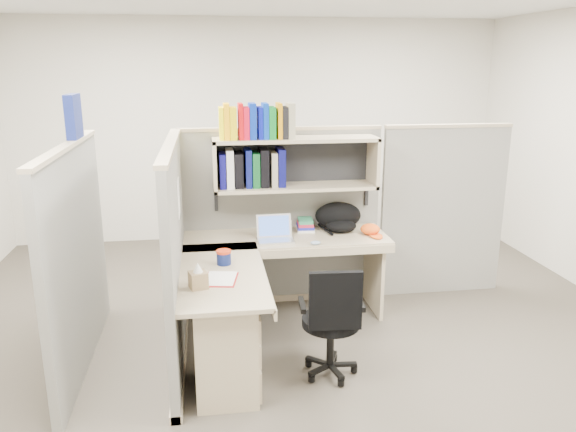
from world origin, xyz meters
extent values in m
plane|color=#343028|center=(0.00, 0.00, 0.00)|extent=(6.00, 6.00, 0.00)
plane|color=beige|center=(0.00, 3.00, 1.35)|extent=(6.00, 0.00, 6.00)
cube|color=#64645F|center=(0.00, 0.90, 0.80)|extent=(1.80, 0.06, 1.60)
cube|color=tan|center=(0.00, 0.90, 1.61)|extent=(1.80, 0.08, 0.03)
cube|color=#64645F|center=(-0.90, 0.00, 0.80)|extent=(0.06, 1.80, 1.60)
cube|color=tan|center=(-0.90, 0.00, 1.61)|extent=(0.08, 1.80, 0.03)
cube|color=#64645F|center=(-1.60, 0.00, 0.80)|extent=(0.06, 1.80, 1.60)
cube|color=#64645F|center=(1.55, 0.90, 0.80)|extent=(1.20, 0.06, 1.60)
cube|color=navy|center=(-1.60, 0.35, 1.79)|extent=(0.07, 0.27, 0.32)
cube|color=white|center=(-0.87, 0.15, 1.20)|extent=(0.00, 0.21, 0.28)
cube|color=tan|center=(0.10, 0.70, 1.55)|extent=(1.40, 0.34, 0.03)
cube|color=tan|center=(0.10, 0.70, 1.14)|extent=(1.40, 0.34, 0.03)
cube|color=tan|center=(-0.58, 0.70, 1.34)|extent=(0.03, 0.34, 0.44)
cube|color=tan|center=(0.78, 0.70, 1.34)|extent=(0.03, 0.34, 0.44)
cube|color=black|center=(0.10, 0.86, 1.34)|extent=(1.38, 0.01, 0.41)
cube|color=#FFEB05|center=(-0.52, 0.68, 1.69)|extent=(0.03, 0.20, 0.26)
cube|color=#FFAF05|center=(-0.48, 0.68, 1.71)|extent=(0.05, 0.20, 0.29)
cube|color=#E1C304|center=(-0.42, 0.68, 1.69)|extent=(0.06, 0.20, 0.26)
cube|color=#B9070C|center=(-0.36, 0.68, 1.71)|extent=(0.04, 0.20, 0.29)
cube|color=red|center=(-0.32, 0.68, 1.69)|extent=(0.05, 0.20, 0.26)
cube|color=#042293|center=(-0.27, 0.68, 1.71)|extent=(0.06, 0.20, 0.29)
cube|color=#040C90|center=(-0.20, 0.68, 1.69)|extent=(0.04, 0.20, 0.26)
cube|color=#052D96|center=(-0.16, 0.68, 1.71)|extent=(0.04, 0.20, 0.29)
cube|color=#07691E|center=(-0.11, 0.68, 1.69)|extent=(0.06, 0.20, 0.26)
cube|color=#CA8104|center=(-0.04, 0.68, 1.71)|extent=(0.04, 0.20, 0.29)
cube|color=black|center=(0.00, 0.68, 1.69)|extent=(0.05, 0.20, 0.26)
cube|color=gray|center=(0.05, 0.68, 1.71)|extent=(0.06, 0.20, 0.29)
cube|color=#0A0852|center=(-0.52, 0.72, 1.30)|extent=(0.05, 0.24, 0.29)
cube|color=silver|center=(-0.46, 0.72, 1.31)|extent=(0.06, 0.24, 0.32)
cube|color=black|center=(-0.39, 0.72, 1.30)|extent=(0.07, 0.24, 0.29)
cube|color=#070C49|center=(-0.30, 0.72, 1.31)|extent=(0.05, 0.24, 0.32)
cube|color=#09431C|center=(-0.24, 0.72, 1.30)|extent=(0.06, 0.24, 0.29)
cube|color=black|center=(-0.17, 0.72, 1.31)|extent=(0.07, 0.24, 0.32)
cube|color=gray|center=(-0.09, 0.72, 1.30)|extent=(0.05, 0.24, 0.29)
cube|color=#070746|center=(-0.03, 0.72, 1.31)|extent=(0.06, 0.24, 0.32)
cube|color=tan|center=(0.00, 0.57, 0.71)|extent=(1.74, 0.60, 0.03)
cube|color=tan|center=(-0.57, -0.20, 0.71)|extent=(0.60, 1.34, 0.03)
cube|color=tan|center=(0.00, 0.27, 0.68)|extent=(1.74, 0.02, 0.07)
cube|color=tan|center=(-0.27, -0.20, 0.68)|extent=(0.02, 1.34, 0.07)
cube|color=tan|center=(-0.57, -0.55, 0.34)|extent=(0.40, 0.55, 0.68)
cube|color=tan|center=(-0.36, -0.55, 0.54)|extent=(0.02, 0.50, 0.16)
cube|color=tan|center=(-0.36, -0.55, 0.36)|extent=(0.02, 0.50, 0.16)
cube|color=tan|center=(-0.36, -0.55, 0.14)|extent=(0.02, 0.50, 0.22)
cube|color=#B2B2B7|center=(-0.35, -0.55, 0.54)|extent=(0.01, 0.12, 0.01)
cube|color=tan|center=(0.80, 0.60, 0.35)|extent=(0.03, 0.55, 0.70)
cylinder|color=#0D184F|center=(-0.55, -0.04, 0.78)|extent=(0.10, 0.10, 0.09)
cylinder|color=red|center=(-0.55, -0.04, 0.83)|extent=(0.11, 0.11, 0.02)
ellipsoid|color=#839BB9|center=(0.21, 0.32, 0.75)|extent=(0.09, 0.06, 0.03)
cylinder|color=silver|center=(0.04, 0.72, 0.78)|extent=(0.08, 0.08, 0.10)
cylinder|color=black|center=(0.17, -0.46, 0.42)|extent=(0.41, 0.41, 0.06)
cube|color=black|center=(0.16, -0.64, 0.65)|extent=(0.36, 0.07, 0.41)
cylinder|color=black|center=(0.17, -0.46, 0.25)|extent=(0.05, 0.05, 0.35)
cylinder|color=black|center=(0.17, -0.46, 0.04)|extent=(0.39, 0.39, 0.09)
cube|color=black|center=(-0.03, -0.44, 0.55)|extent=(0.05, 0.23, 0.04)
cube|color=black|center=(0.37, -0.47, 0.55)|extent=(0.05, 0.23, 0.04)
camera|label=1|loc=(-0.65, -3.97, 2.17)|focal=35.00mm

